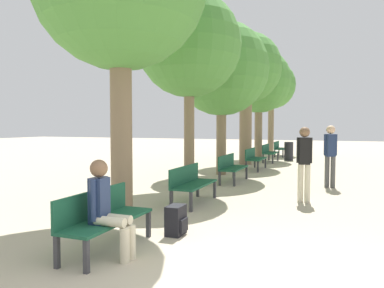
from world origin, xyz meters
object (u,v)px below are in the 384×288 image
tree_row_5 (271,86)px  pedestrian_near (330,152)px  bench_row_3 (254,157)px  person_seated (107,206)px  tree_row_4 (259,82)px  tree_row_2 (222,69)px  bench_row_0 (102,215)px  bench_row_1 (191,182)px  trash_bin (289,151)px  bench_row_5 (279,148)px  backpack (176,220)px  bench_row_2 (231,166)px  bench_row_4 (269,152)px  tree_row_1 (189,46)px  tree_row_3 (246,69)px  pedestrian_mid (304,159)px

tree_row_5 → pedestrian_near: (3.63, -11.93, -3.12)m
bench_row_3 → person_seated: person_seated is taller
tree_row_4 → tree_row_2: bearing=-90.0°
bench_row_0 → bench_row_1: bearing=90.0°
person_seated → tree_row_4: bearing=93.9°
tree_row_2 → tree_row_5: 10.37m
trash_bin → bench_row_5: bearing=109.0°
backpack → trash_bin: trash_bin is taller
bench_row_0 → tree_row_4: bearing=93.0°
pedestrian_near → bench_row_2: bearing=179.7°
bench_row_2 → bench_row_4: 6.69m
bench_row_5 → tree_row_4: size_ratio=0.29×
person_seated → trash_bin: 14.67m
bench_row_4 → tree_row_1: bearing=-95.5°
bench_row_5 → person_seated: size_ratio=1.26×
person_seated → pedestrian_near: pedestrian_near is taller
bench_row_0 → tree_row_3: 12.51m
bench_row_4 → tree_row_5: bearing=98.5°
bench_row_2 → backpack: 5.70m
bench_row_4 → tree_row_3: bearing=-118.3°
tree_row_5 → pedestrian_mid: (3.12, -14.20, -3.14)m
bench_row_2 → backpack: (0.66, -5.66, -0.26)m
bench_row_5 → trash_bin: (0.79, -2.31, -0.03)m
tree_row_1 → person_seated: (1.02, -5.45, -3.21)m
bench_row_1 → tree_row_1: bearing=112.8°
bench_row_0 → bench_row_5: (0.00, 16.74, 0.00)m
pedestrian_near → bench_row_4: bearing=113.0°
bench_row_1 → bench_row_3: 6.69m
bench_row_0 → tree_row_1: size_ratio=0.30×
pedestrian_near → pedestrian_mid: pedestrian_near is taller
bench_row_3 → person_seated: 10.28m
person_seated → backpack: (0.43, 1.27, -0.45)m
bench_row_3 → tree_row_2: tree_row_2 is taller
bench_row_2 → tree_row_4: (-0.78, 8.09, 3.47)m
bench_row_4 → trash_bin: size_ratio=1.79×
bench_row_4 → tree_row_2: bearing=-98.7°
tree_row_1 → tree_row_5: 13.40m
person_seated → bench_row_3: bearing=91.3°
trash_bin → tree_row_4: bearing=167.1°
bench_row_1 → person_seated: bearing=-86.2°
bench_row_1 → tree_row_2: bearing=99.1°
bench_row_1 → tree_row_2: tree_row_2 is taller
bench_row_4 → tree_row_4: (-0.78, 1.40, 3.47)m
pedestrian_mid → bench_row_3: bearing=112.5°
tree_row_2 → backpack: 8.12m
bench_row_2 → tree_row_3: 6.45m
backpack → pedestrian_near: size_ratio=0.27×
bench_row_0 → tree_row_3: size_ratio=0.28×
bench_row_1 → bench_row_4: (0.00, 10.04, 0.00)m
bench_row_0 → tree_row_2: 8.88m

